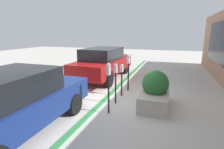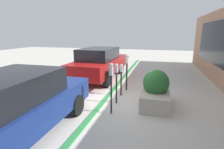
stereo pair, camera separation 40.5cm
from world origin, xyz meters
The scene contains 9 objects.
ground_plane centered at (0.00, 0.00, 0.00)m, with size 40.00×40.00×0.00m, color beige.
curb_strip centered at (0.00, 0.08, 0.02)m, with size 19.00×0.16×0.04m.
parking_meter_nearest centered at (-1.19, -0.43, 1.13)m, with size 0.15×0.13×1.56m.
parking_meter_second centered at (-0.37, -0.38, 0.96)m, with size 0.14×0.12×1.41m.
parking_meter_middle centered at (0.42, -0.38, 0.90)m, with size 0.17×0.14×1.25m.
parking_meter_fourth centered at (1.14, -0.46, 1.12)m, with size 0.20×0.17×1.56m.
planter_box centered at (-0.22, -1.70, 0.50)m, with size 1.68×0.90×1.23m.
parked_car_front centered at (-2.93, 1.40, 0.79)m, with size 4.25×1.91×1.55m.
parked_car_middle centered at (2.73, 1.30, 0.87)m, with size 4.74×1.93×1.64m.
Camera 2 is at (-5.97, -1.75, 2.41)m, focal length 28.00 mm.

